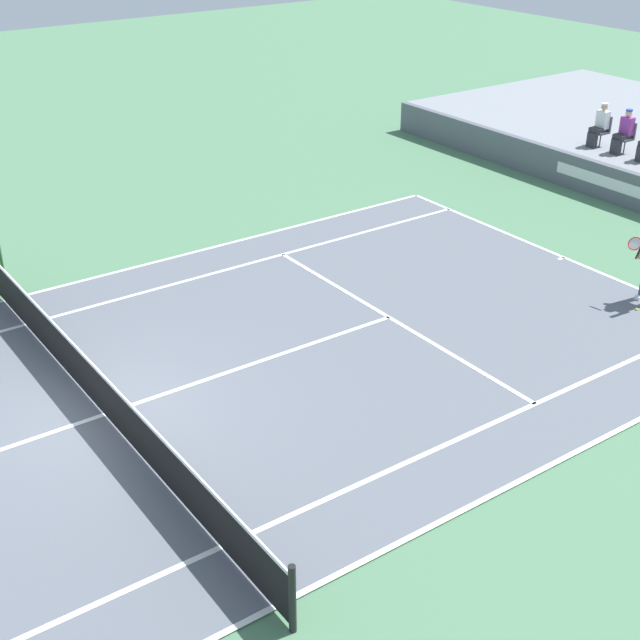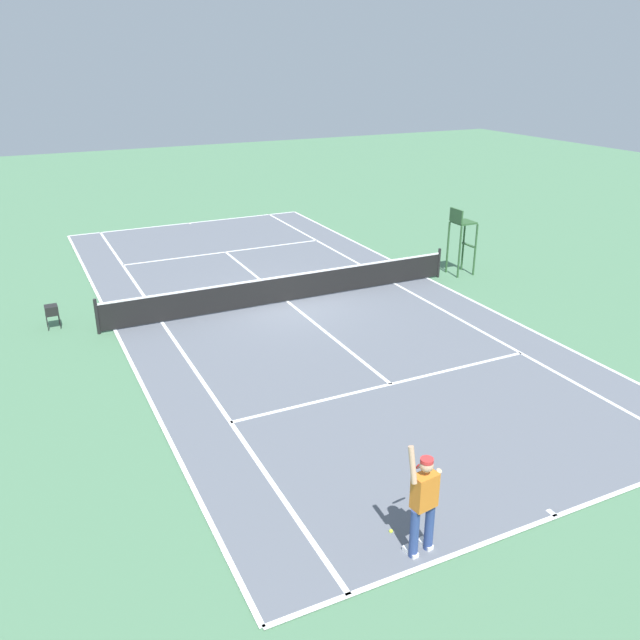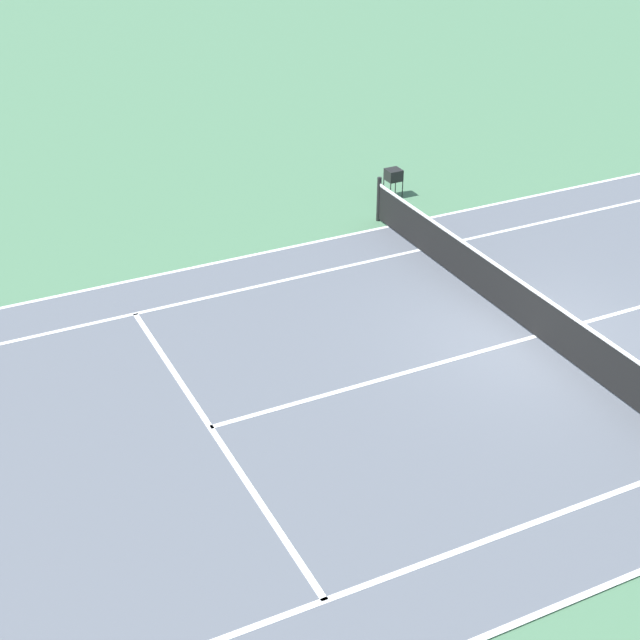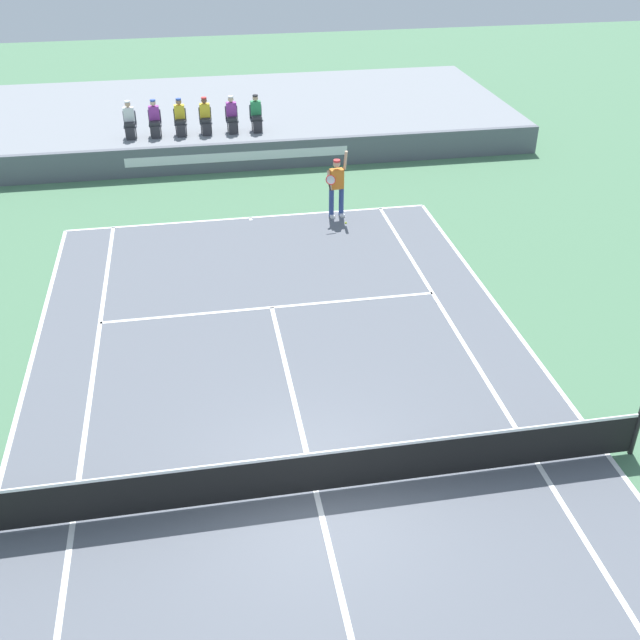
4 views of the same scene
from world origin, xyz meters
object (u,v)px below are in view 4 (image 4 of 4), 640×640
at_px(spectator_seated_1, 155,119).
at_px(tennis_ball, 346,223).
at_px(spectator_seated_2, 180,118).
at_px(spectator_seated_0, 129,120).
at_px(spectator_seated_4, 232,115).
at_px(spectator_seated_3, 205,116).
at_px(spectator_seated_5, 256,114).
at_px(tennis_player, 336,186).

xyz_separation_m(spectator_seated_1, tennis_ball, (5.57, -6.38, -1.58)).
bearing_deg(spectator_seated_2, spectator_seated_1, 180.00).
height_order(spectator_seated_0, spectator_seated_4, same).
relative_size(spectator_seated_1, tennis_ball, 18.60).
bearing_deg(spectator_seated_2, spectator_seated_3, 0.00).
distance_m(spectator_seated_0, spectator_seated_3, 2.64).
bearing_deg(tennis_ball, spectator_seated_5, 107.32).
height_order(spectator_seated_0, spectator_seated_1, same).
distance_m(spectator_seated_1, spectator_seated_5, 3.58).
height_order(spectator_seated_0, spectator_seated_2, same).
bearing_deg(tennis_player, spectator_seated_5, 107.38).
bearing_deg(spectator_seated_0, spectator_seated_1, 0.00).
distance_m(spectator_seated_0, spectator_seated_1, 0.87).
distance_m(spectator_seated_5, tennis_ball, 6.87).
distance_m(spectator_seated_2, spectator_seated_4, 1.83).
height_order(spectator_seated_4, tennis_player, spectator_seated_4).
distance_m(spectator_seated_3, tennis_ball, 7.60).
distance_m(spectator_seated_1, spectator_seated_4, 2.71).
xyz_separation_m(spectator_seated_2, tennis_ball, (4.69, -6.38, -1.58)).
height_order(spectator_seated_3, tennis_ball, spectator_seated_3).
height_order(spectator_seated_2, tennis_ball, spectator_seated_2).
bearing_deg(spectator_seated_1, spectator_seated_4, 0.00).
bearing_deg(spectator_seated_4, tennis_ball, -65.84).
height_order(spectator_seated_4, tennis_ball, spectator_seated_4).
xyz_separation_m(spectator_seated_1, spectator_seated_2, (0.89, 0.00, 0.00)).
height_order(spectator_seated_5, tennis_player, spectator_seated_5).
distance_m(spectator_seated_0, tennis_ball, 9.20).
relative_size(spectator_seated_4, spectator_seated_5, 1.00).
bearing_deg(spectator_seated_2, tennis_ball, -53.70).
relative_size(spectator_seated_2, spectator_seated_4, 1.00).
relative_size(spectator_seated_0, spectator_seated_1, 1.00).
xyz_separation_m(spectator_seated_5, tennis_player, (1.81, -5.78, -0.62)).
distance_m(spectator_seated_1, tennis_player, 7.93).
distance_m(spectator_seated_0, spectator_seated_4, 3.58).
relative_size(tennis_player, tennis_ball, 30.63).
bearing_deg(tennis_player, spectator_seated_0, 137.27).
xyz_separation_m(spectator_seated_4, spectator_seated_5, (0.87, 0.00, 0.00)).
bearing_deg(spectator_seated_5, spectator_seated_3, 180.00).
xyz_separation_m(spectator_seated_3, tennis_player, (3.62, -5.78, -0.62)).
bearing_deg(spectator_seated_2, tennis_player, -52.05).
bearing_deg(tennis_ball, spectator_seated_4, 114.16).
relative_size(spectator_seated_3, spectator_seated_5, 1.00).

